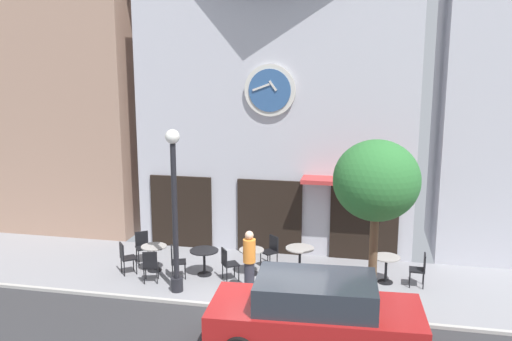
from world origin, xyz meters
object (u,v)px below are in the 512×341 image
cafe_table_rightmost (300,254)px  pedestrian_orange (249,262)px  cafe_chair_near_lamp (125,256)px  cafe_chair_curbside (142,244)px  parked_car_red (315,315)px  cafe_chair_mid_row (228,262)px  cafe_chair_corner (271,249)px  cafe_chair_facing_wall (420,267)px  cafe_table_near_door (251,257)px  cafe_table_leftmost (154,253)px  cafe_chair_left_end (175,259)px  street_lamp (175,211)px  street_tree (376,182)px  cafe_chair_under_awning (150,264)px  cafe_table_center (386,264)px  cafe_table_center_right (204,256)px

cafe_table_rightmost → pedestrian_orange: (-1.08, -1.59, 0.30)m
cafe_chair_near_lamp → pedestrian_orange: pedestrian_orange is taller
cafe_chair_curbside → parked_car_red: parked_car_red is taller
cafe_chair_mid_row → cafe_chair_corner: 1.59m
cafe_chair_facing_wall → cafe_table_near_door: bearing=-179.0°
cafe_table_leftmost → pedestrian_orange: size_ratio=0.44×
cafe_table_near_door → cafe_table_rightmost: 1.35m
cafe_chair_left_end → cafe_table_near_door: bearing=19.1°
street_lamp → cafe_table_leftmost: (-1.11, 1.19, -1.62)m
street_tree → parked_car_red: 3.32m
cafe_chair_under_awning → cafe_table_leftmost: bearing=106.1°
cafe_table_rightmost → cafe_chair_curbside: 4.67m
cafe_chair_near_lamp → cafe_chair_mid_row: bearing=2.8°
cafe_table_rightmost → cafe_table_center: size_ratio=1.08×
cafe_table_near_door → cafe_chair_left_end: size_ratio=0.80×
cafe_table_center → cafe_chair_facing_wall: bearing=-4.8°
parked_car_red → cafe_chair_under_awning: bearing=151.4°
cafe_chair_near_lamp → street_tree: bearing=-8.3°
cafe_table_leftmost → cafe_chair_near_lamp: size_ratio=0.81×
cafe_chair_corner → pedestrian_orange: bearing=-95.8°
cafe_chair_mid_row → cafe_table_center: bearing=9.8°
cafe_chair_near_lamp → cafe_chair_left_end: (1.46, 0.03, 0.00)m
cafe_chair_facing_wall → cafe_table_center_right: bearing=-176.0°
cafe_table_center_right → street_lamp: bearing=-107.5°
street_lamp → cafe_chair_corner: size_ratio=4.67×
parked_car_red → cafe_chair_left_end: bearing=143.9°
cafe_table_near_door → cafe_table_center: (3.65, 0.15, 0.02)m
street_lamp → street_tree: (4.91, -0.18, 1.02)m
parked_car_red → cafe_chair_curbside: bearing=144.2°
street_tree → cafe_table_near_door: bearing=152.6°
cafe_table_near_door → cafe_chair_mid_row: 0.78m
cafe_chair_corner → street_tree: bearing=-40.0°
cafe_chair_mid_row → cafe_chair_curbside: 2.96m
cafe_table_near_door → cafe_chair_left_end: bearing=-160.9°
cafe_table_leftmost → cafe_table_center: 6.41m
cafe_table_center_right → cafe_chair_left_end: size_ratio=0.88×
cafe_table_center → cafe_chair_under_awning: cafe_chair_under_awning is taller
street_lamp → cafe_chair_left_end: street_lamp is taller
cafe_table_center_right → cafe_table_rightmost: size_ratio=1.01×
cafe_chair_corner → cafe_chair_left_end: bearing=-150.2°
cafe_table_center → cafe_chair_mid_row: size_ratio=0.81×
cafe_table_center_right → cafe_chair_mid_row: bearing=-18.0°
street_lamp → cafe_chair_under_awning: size_ratio=4.67×
cafe_table_leftmost → cafe_table_center: bearing=4.2°
cafe_chair_corner → cafe_chair_curbside: size_ratio=1.00×
cafe_chair_mid_row → pedestrian_orange: bearing=-43.4°
cafe_chair_near_lamp → cafe_chair_corner: bearing=20.0°
cafe_table_center → pedestrian_orange: (-3.42, -1.44, 0.34)m
cafe_chair_corner → cafe_table_center: bearing=-9.6°
pedestrian_orange → cafe_table_rightmost: bearing=55.8°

